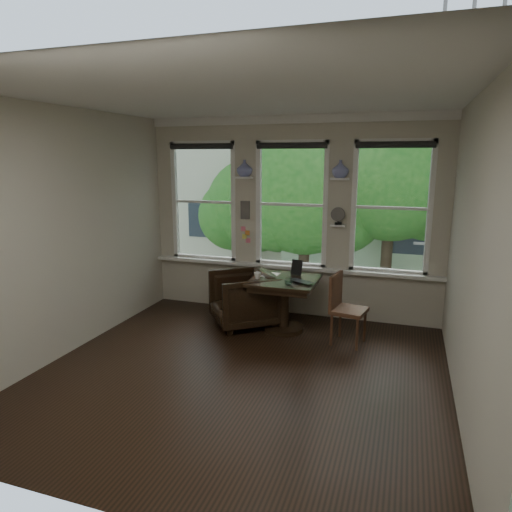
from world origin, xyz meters
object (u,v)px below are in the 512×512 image
(armchair_left, at_px, (243,299))
(mug, at_px, (257,276))
(table, at_px, (284,305))
(laptop, at_px, (299,283))
(side_chair_right, at_px, (349,310))

(armchair_left, height_order, mug, mug)
(table, bearing_deg, armchair_left, 178.55)
(table, height_order, armchair_left, armchair_left)
(armchair_left, relative_size, mug, 8.81)
(table, height_order, laptop, laptop)
(table, xyz_separation_m, armchair_left, (-0.62, 0.02, 0.02))
(armchair_left, bearing_deg, mug, 26.95)
(armchair_left, relative_size, side_chair_right, 0.94)
(side_chair_right, bearing_deg, table, 89.29)
(table, relative_size, side_chair_right, 0.98)
(side_chair_right, xyz_separation_m, mug, (-1.28, 0.08, 0.34))
(armchair_left, xyz_separation_m, side_chair_right, (1.54, -0.20, 0.07))
(armchair_left, bearing_deg, table, 50.85)
(laptop, bearing_deg, side_chair_right, 25.35)
(table, xyz_separation_m, mug, (-0.36, -0.11, 0.42))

